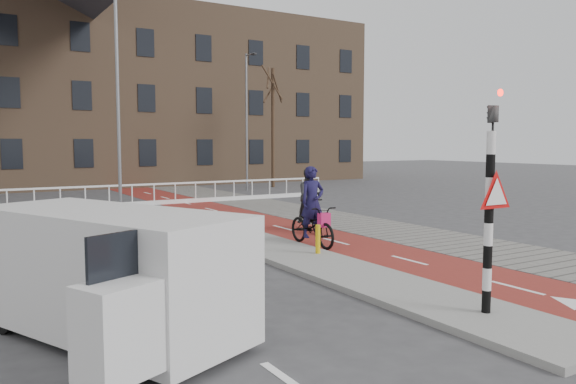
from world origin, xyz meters
TOP-DOWN VIEW (x-y plane):
  - ground at (0.00, 0.00)m, footprint 120.00×120.00m
  - bike_lane at (1.50, 10.00)m, footprint 2.50×60.00m
  - sidewalk at (4.30, 10.00)m, footprint 3.00×60.00m
  - curb_island at (-0.70, 4.00)m, footprint 1.80×16.00m
  - traffic_signal at (-0.60, -2.02)m, footprint 0.80×0.80m
  - bollard at (-0.22, 3.37)m, footprint 0.12×0.12m
  - cyclist_near at (0.55, 4.78)m, footprint 0.78×2.13m
  - cyclist_far at (1.90, 6.96)m, footprint 0.99×1.94m
  - van at (-5.95, 0.23)m, footprint 3.35×4.64m
  - railing at (-5.00, 17.00)m, footprint 28.00×0.10m
  - townhouse_row at (-3.00, 32.00)m, footprint 46.00×10.00m
  - tree_right at (9.76, 23.30)m, footprint 0.22×0.22m
  - streetlight_near at (-2.68, 12.39)m, footprint 0.12×0.12m
  - streetlight_right at (7.11, 21.76)m, footprint 0.12×0.12m

SIDE VIEW (x-z plane):
  - ground at x=0.00m, z-range 0.00..0.00m
  - bike_lane at x=1.50m, z-range 0.00..0.01m
  - sidewalk at x=4.30m, z-range 0.00..0.01m
  - curb_island at x=-0.70m, z-range 0.00..0.12m
  - railing at x=-5.00m, z-range -0.19..0.80m
  - bollard at x=-0.22m, z-range 0.12..0.82m
  - cyclist_near at x=0.55m, z-range -0.35..1.83m
  - cyclist_far at x=1.90m, z-range -0.16..1.83m
  - van at x=-5.95m, z-range 0.05..1.91m
  - traffic_signal at x=-0.60m, z-range 0.15..3.83m
  - tree_right at x=9.76m, z-range 0.00..7.49m
  - streetlight_right at x=7.11m, z-range 0.00..7.97m
  - streetlight_near at x=-2.68m, z-range 0.00..8.03m
  - townhouse_row at x=-3.00m, z-range -0.14..15.76m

